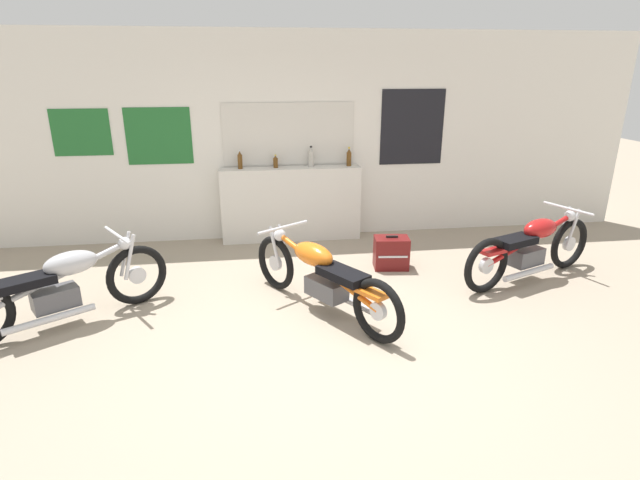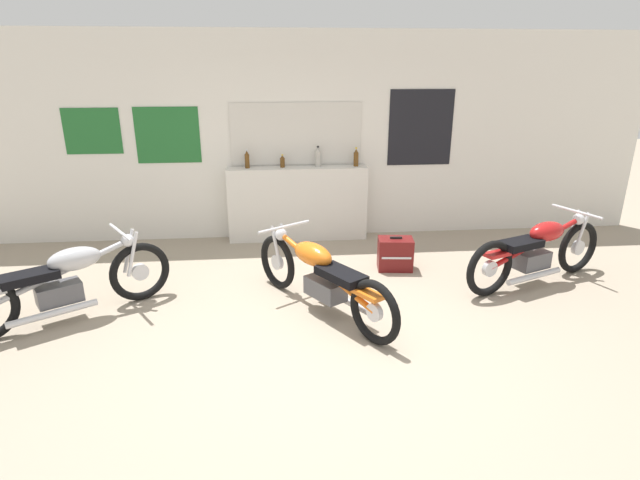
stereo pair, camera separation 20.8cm
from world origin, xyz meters
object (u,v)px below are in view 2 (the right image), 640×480
(bottle_center, at_px, (318,157))
(hard_case_darkred, at_px, (395,254))
(motorcycle_red, at_px, (537,251))
(motorcycle_orange, at_px, (321,276))
(bottle_right_center, at_px, (356,158))
(bottle_left_center, at_px, (282,162))
(bottle_leftmost, at_px, (247,160))
(motorcycle_silver, at_px, (65,282))

(bottle_center, bearing_deg, hard_case_darkred, -57.61)
(motorcycle_red, distance_m, motorcycle_orange, 2.51)
(bottle_right_center, relative_size, motorcycle_orange, 0.14)
(motorcycle_red, bearing_deg, bottle_center, 141.08)
(bottle_left_center, bearing_deg, motorcycle_red, -33.37)
(bottle_center, xyz_separation_m, motorcycle_red, (2.29, -1.85, -0.76))
(bottle_leftmost, distance_m, motorcycle_red, 3.80)
(motorcycle_red, bearing_deg, bottle_left_center, 146.63)
(bottle_left_center, relative_size, motorcycle_silver, 0.10)
(bottle_leftmost, bearing_deg, bottle_left_center, 1.11)
(bottle_leftmost, distance_m, motorcycle_orange, 2.54)
(bottle_leftmost, distance_m, bottle_left_center, 0.48)
(motorcycle_silver, distance_m, motorcycle_red, 4.93)
(bottle_left_center, height_order, motorcycle_red, bottle_left_center)
(bottle_right_center, xyz_separation_m, motorcycle_silver, (-3.14, -2.22, -0.74))
(bottle_center, xyz_separation_m, bottle_right_center, (0.52, -0.03, -0.01))
(bottle_leftmost, bearing_deg, hard_case_darkred, -35.31)
(bottle_center, height_order, motorcycle_orange, bottle_center)
(bottle_center, height_order, hard_case_darkred, bottle_center)
(bottle_left_center, bearing_deg, motorcycle_silver, -133.70)
(bottle_center, bearing_deg, motorcycle_orange, -94.41)
(motorcycle_orange, bearing_deg, bottle_center, 85.59)
(bottle_center, height_order, motorcycle_red, bottle_center)
(bottle_left_center, xyz_separation_m, hard_case_darkred, (1.31, -1.27, -0.91))
(bottle_left_center, relative_size, hard_case_darkred, 0.40)
(bottle_center, relative_size, motorcycle_red, 0.15)
(hard_case_darkred, bearing_deg, motorcycle_orange, -134.16)
(bottle_center, bearing_deg, bottle_left_center, -177.82)
(bottle_left_center, relative_size, motorcycle_red, 0.09)
(bottle_center, bearing_deg, motorcycle_silver, -139.35)
(bottle_leftmost, height_order, bottle_left_center, bottle_leftmost)
(motorcycle_red, relative_size, motorcycle_orange, 1.06)
(bottle_right_center, bearing_deg, hard_case_darkred, -76.83)
(motorcycle_silver, bearing_deg, bottle_center, 40.65)
(bottle_leftmost, bearing_deg, motorcycle_orange, -71.06)
(bottle_left_center, distance_m, bottle_right_center, 1.01)
(bottle_right_center, distance_m, motorcycle_silver, 3.92)
(hard_case_darkred, bearing_deg, motorcycle_red, -20.77)
(bottle_leftmost, relative_size, bottle_left_center, 1.46)
(bottle_leftmost, bearing_deg, motorcycle_red, -29.23)
(bottle_left_center, xyz_separation_m, bottle_right_center, (1.01, -0.01, 0.04))
(hard_case_darkred, bearing_deg, bottle_right_center, 103.17)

